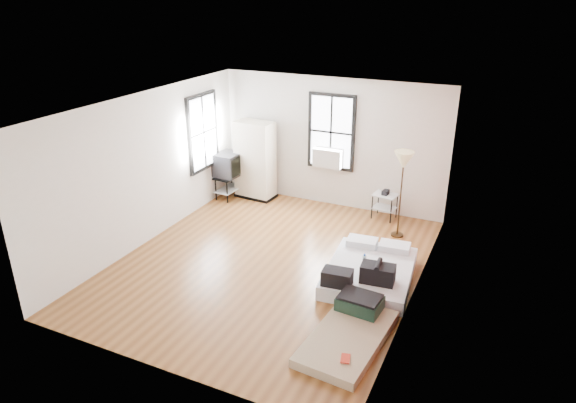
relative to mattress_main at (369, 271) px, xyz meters
The scene contains 8 objects.
ground 1.77m from the mattress_main, behind, with size 6.00×6.00×0.00m, color brown.
room_shell 2.19m from the mattress_main, behind, with size 5.02×6.02×2.80m.
mattress_main is the anchor object (origin of this frame).
mattress_bare 1.56m from the mattress_main, 82.84° to the right, with size 1.03×1.76×0.37m.
wardrobe 4.28m from the mattress_main, 144.54° to the left, with size 0.93×0.58×1.77m.
side_table 2.56m from the mattress_main, 99.65° to the left, with size 0.52×0.44×0.63m.
floor_lamp 2.24m from the mattress_main, 89.12° to the left, with size 0.37×0.37×1.71m.
tv_stand 4.55m from the mattress_main, 151.38° to the left, with size 0.57×0.78×1.06m.
Camera 1 is at (3.62, -7.04, 4.50)m, focal length 32.00 mm.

